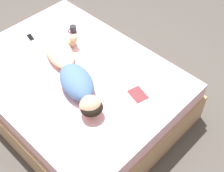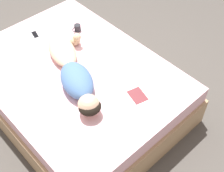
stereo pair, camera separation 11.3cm
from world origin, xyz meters
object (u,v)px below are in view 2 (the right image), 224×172
coffee_mug (77,28)px  cell_phone (35,35)px  person (74,74)px  open_magazine (147,92)px

coffee_mug → cell_phone: bearing=-32.9°
coffee_mug → cell_phone: coffee_mug is taller
person → open_magazine: size_ratio=2.58×
open_magazine → cell_phone: size_ratio=2.98×
person → cell_phone: person is taller
open_magazine → cell_phone: 1.55m
open_magazine → coffee_mug: 1.25m
person → cell_phone: size_ratio=7.68×
person → cell_phone: (-0.11, -0.90, -0.09)m
open_magazine → coffee_mug: coffee_mug is taller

